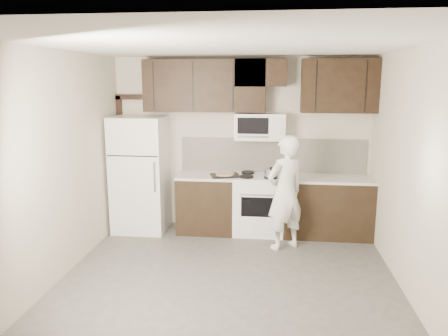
% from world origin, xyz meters
% --- Properties ---
extents(floor, '(4.50, 4.50, 0.00)m').
position_xyz_m(floor, '(0.00, 0.00, 0.00)').
color(floor, '#4A4845').
rests_on(floor, ground).
extents(back_wall, '(4.00, 0.00, 4.00)m').
position_xyz_m(back_wall, '(0.00, 2.25, 1.35)').
color(back_wall, beige).
rests_on(back_wall, ground).
extents(ceiling, '(4.50, 4.50, 0.00)m').
position_xyz_m(ceiling, '(0.00, 0.00, 2.70)').
color(ceiling, white).
rests_on(ceiling, back_wall).
extents(counter_run, '(2.95, 0.64, 0.91)m').
position_xyz_m(counter_run, '(0.60, 1.94, 0.46)').
color(counter_run, black).
rests_on(counter_run, floor).
extents(stove, '(0.76, 0.66, 0.94)m').
position_xyz_m(stove, '(0.30, 1.94, 0.46)').
color(stove, white).
rests_on(stove, floor).
extents(backsplash, '(2.90, 0.02, 0.54)m').
position_xyz_m(backsplash, '(0.50, 2.24, 1.18)').
color(backsplash, beige).
rests_on(backsplash, counter_run).
extents(upper_cabinets, '(3.48, 0.35, 0.78)m').
position_xyz_m(upper_cabinets, '(0.21, 2.08, 2.28)').
color(upper_cabinets, black).
rests_on(upper_cabinets, back_wall).
extents(microwave, '(0.76, 0.42, 0.40)m').
position_xyz_m(microwave, '(0.30, 2.06, 1.65)').
color(microwave, white).
rests_on(microwave, upper_cabinets).
extents(refrigerator, '(0.80, 0.76, 1.80)m').
position_xyz_m(refrigerator, '(-1.55, 1.89, 0.90)').
color(refrigerator, white).
rests_on(refrigerator, floor).
extents(door_trim, '(0.50, 0.08, 2.12)m').
position_xyz_m(door_trim, '(-1.92, 2.21, 1.25)').
color(door_trim, black).
rests_on(door_trim, floor).
extents(saucepan, '(0.31, 0.18, 0.17)m').
position_xyz_m(saucepan, '(0.48, 1.79, 0.98)').
color(saucepan, silver).
rests_on(saucepan, stove).
extents(baking_tray, '(0.49, 0.42, 0.02)m').
position_xyz_m(baking_tray, '(-0.21, 1.85, 0.92)').
color(baking_tray, black).
rests_on(baking_tray, counter_run).
extents(pizza, '(0.35, 0.35, 0.02)m').
position_xyz_m(pizza, '(-0.21, 1.85, 0.94)').
color(pizza, beige).
rests_on(pizza, baking_tray).
extents(person, '(0.70, 0.66, 1.62)m').
position_xyz_m(person, '(0.69, 1.34, 0.81)').
color(person, white).
rests_on(person, floor).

